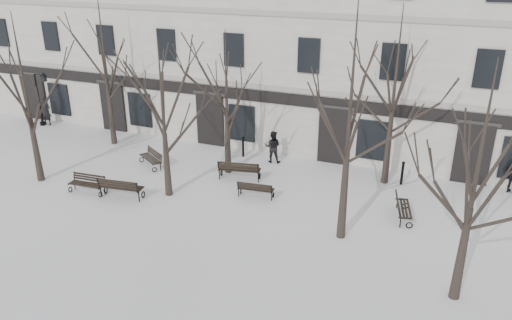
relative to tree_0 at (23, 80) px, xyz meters
The scene contains 21 objects.
ground 10.11m from the tree_0, ahead, with size 100.00×100.00×0.00m, color white.
building 15.20m from the tree_0, 54.37° to the left, with size 40.40×10.20×11.40m.
tree_0 is the anchor object (origin of this frame).
tree_1 6.54m from the tree_0, ahead, with size 4.86×4.86×6.94m.
tree_2 14.43m from the tree_0, ahead, with size 6.17×6.17×8.82m.
tree_3 18.65m from the tree_0, ahead, with size 5.29×5.29×7.56m.
tree_4 5.41m from the tree_0, 88.14° to the left, with size 5.81×5.81×8.31m.
tree_5 8.94m from the tree_0, 28.40° to the left, with size 4.84×4.84×6.91m.
tree_6 16.31m from the tree_0, 21.23° to the left, with size 5.69×5.69×8.13m.
bench_0 5.32m from the tree_0, ahead, with size 1.70×0.72×0.84m.
bench_1 6.39m from the tree_0, ahead, with size 2.01×0.96×0.98m.
bench_2 11.29m from the tree_0, 11.80° to the left, with size 1.64×0.76×0.80m.
bench_3 6.85m from the tree_0, 40.86° to the left, with size 1.69×1.38×0.84m.
bench_4 10.39m from the tree_0, 22.26° to the left, with size 2.08×1.11×1.00m.
bench_5 17.15m from the tree_0, ahead, with size 0.96×1.81×0.87m.
lamp_post 9.07m from the tree_0, 132.00° to the left, with size 1.06×0.39×3.39m.
bollard_a 10.87m from the tree_0, 39.28° to the left, with size 0.14×0.14×1.12m.
bollard_b 17.55m from the tree_0, 20.50° to the left, with size 0.15×0.15×1.17m.
pedestrian_a 9.94m from the tree_0, 131.22° to the left, with size 0.65×0.43×1.77m, color black.
pedestrian_b 12.32m from the tree_0, 33.38° to the left, with size 0.82×0.64×1.69m, color black.
pedestrian_c 22.34m from the tree_0, 18.49° to the left, with size 1.01×0.42×1.73m, color black.
Camera 1 is at (8.75, -15.50, 10.05)m, focal length 35.00 mm.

